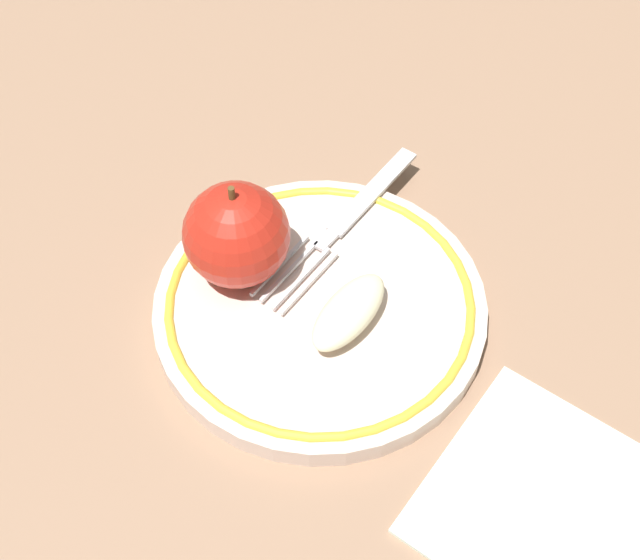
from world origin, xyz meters
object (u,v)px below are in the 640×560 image
plate (320,307)px  fork (345,220)px  apple_slice_front (349,312)px  apple_red_whole (236,235)px  napkin_folded (561,512)px

plate → fork: fork is taller
apple_slice_front → fork: apple_slice_front is taller
fork → apple_slice_front: bearing=36.6°
apple_red_whole → apple_slice_front: (0.01, -0.08, -0.02)m
apple_red_whole → fork: bearing=-22.9°
plate → apple_slice_front: 0.03m
fork → plate: bearing=21.5°
plate → apple_red_whole: 0.07m
plate → apple_slice_front: apple_slice_front is taller
apple_red_whole → apple_slice_front: apple_red_whole is taller
apple_red_whole → fork: 0.09m
apple_red_whole → apple_slice_front: 0.08m
plate → apple_red_whole: size_ratio=2.80×
napkin_folded → apple_slice_front: bearing=81.7°
apple_red_whole → napkin_folded: size_ratio=0.53×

